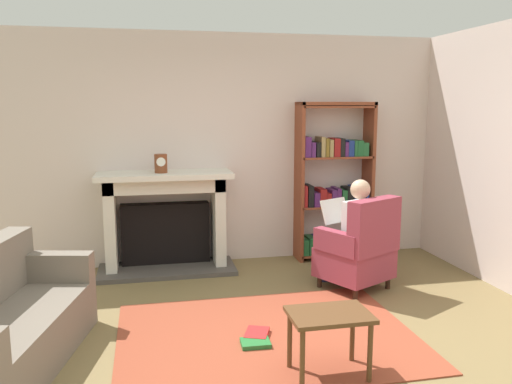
{
  "coord_description": "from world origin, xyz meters",
  "views": [
    {
      "loc": [
        -0.92,
        -3.62,
        1.87
      ],
      "look_at": [
        0.1,
        1.2,
        1.05
      ],
      "focal_mm": 36.64,
      "sensor_mm": 36.0,
      "label": 1
    }
  ],
  "objects": [
    {
      "name": "bookshelf",
      "position": [
        1.31,
        2.33,
        0.9
      ],
      "size": [
        0.93,
        0.32,
        1.91
      ],
      "color": "brown",
      "rests_on": "ground"
    },
    {
      "name": "sofa_floral",
      "position": [
        -1.96,
        0.16,
        0.32
      ],
      "size": [
        1.07,
        1.81,
        0.85
      ],
      "rotation": [
        0.0,
        0.0,
        1.36
      ],
      "color": "#756A5D",
      "rests_on": "ground"
    },
    {
      "name": "fireplace",
      "position": [
        -0.73,
        2.3,
        0.6
      ],
      "size": [
        1.53,
        0.64,
        1.13
      ],
      "color": "#4C4742",
      "rests_on": "ground"
    },
    {
      "name": "back_wall",
      "position": [
        0.0,
        2.55,
        1.35
      ],
      "size": [
        5.6,
        0.1,
        2.7
      ],
      "primitive_type": "cube",
      "color": "beige",
      "rests_on": "ground"
    },
    {
      "name": "side_wall_right",
      "position": [
        2.65,
        1.25,
        1.35
      ],
      "size": [
        0.1,
        5.2,
        2.7
      ],
      "primitive_type": "cube",
      "color": "beige",
      "rests_on": "ground"
    },
    {
      "name": "ground",
      "position": [
        0.0,
        0.0,
        0.0
      ],
      "size": [
        14.0,
        14.0,
        0.0
      ],
      "primitive_type": "plane",
      "color": "olive"
    },
    {
      "name": "seated_reader",
      "position": [
        1.12,
        1.29,
        0.62
      ],
      "size": [
        0.52,
        0.6,
        1.14
      ],
      "rotation": [
        0.0,
        0.0,
        3.62
      ],
      "color": "white",
      "rests_on": "ground"
    },
    {
      "name": "scattered_books",
      "position": [
        -0.1,
        0.23,
        0.03
      ],
      "size": [
        0.29,
        0.39,
        0.04
      ],
      "color": "#267233",
      "rests_on": "area_rug"
    },
    {
      "name": "mantel_clock",
      "position": [
        -0.76,
        2.2,
        1.24
      ],
      "size": [
        0.14,
        0.14,
        0.21
      ],
      "color": "brown",
      "rests_on": "fireplace"
    },
    {
      "name": "area_rug",
      "position": [
        0.0,
        0.3,
        0.01
      ],
      "size": [
        2.4,
        1.8,
        0.01
      ],
      "primitive_type": "cube",
      "color": "#97422B",
      "rests_on": "ground"
    },
    {
      "name": "side_table",
      "position": [
        0.28,
        -0.4,
        0.39
      ],
      "size": [
        0.56,
        0.39,
        0.46
      ],
      "color": "brown",
      "rests_on": "ground"
    },
    {
      "name": "armchair_reading",
      "position": [
        1.17,
        1.18,
        0.42
      ],
      "size": [
        0.85,
        0.84,
        0.97
      ],
      "rotation": [
        0.0,
        0.0,
        3.62
      ],
      "color": "#331E14",
      "rests_on": "ground"
    }
  ]
}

